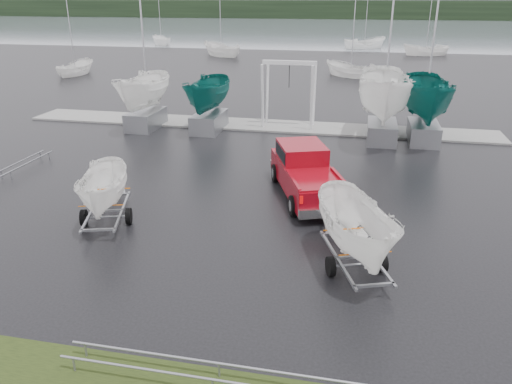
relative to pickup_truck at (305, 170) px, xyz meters
name	(u,v)px	position (x,y,z in m)	size (l,w,h in m)	color
ground_plane	(187,202)	(-4.52, -2.03, -1.02)	(120.00, 120.00, 0.00)	black
lake	(336,33)	(-4.52, 97.97, -1.03)	(300.00, 300.00, 0.00)	slate
dock	(254,125)	(-4.52, 10.97, -0.97)	(30.00, 3.00, 0.12)	gray
treeline	(349,10)	(-4.52, 167.97, 1.98)	(300.00, 8.00, 6.00)	black
far_hill	(350,3)	(-4.52, 175.97, 3.98)	(300.00, 6.00, 10.00)	#4C5651
pickup_truck	(305,170)	(0.00, 0.00, 0.00)	(3.90, 6.19, 1.95)	maroon
trailer_hitched	(361,184)	(2.24, -6.03, 1.78)	(2.36, 3.79, 5.18)	gray
trailer_parked	(100,157)	(-6.74, -4.41, 1.50)	(2.20, 3.79, 4.62)	gray
boat_hoist	(289,85)	(-2.35, 10.97, 1.65)	(3.30, 2.18, 4.12)	silver
keelboat_0	(142,70)	(-11.04, 8.97, 2.60)	(2.29, 3.20, 10.45)	gray
keelboat_1	(208,75)	(-6.97, 9.17, 2.37)	(2.16, 3.20, 6.83)	gray
keelboat_2	(389,58)	(3.34, 8.97, 3.62)	(2.92, 3.20, 11.10)	gray
keelboat_3	(431,68)	(5.64, 9.27, 3.14)	(2.61, 3.20, 10.78)	gray
mast_rack_0	(6,171)	(-13.52, -1.03, -0.67)	(0.56, 6.50, 0.06)	gray
mast_rack_2	(216,371)	(-0.52, -11.53, -0.67)	(7.00, 0.56, 0.06)	gray
moored_boat_0	(76,75)	(-27.50, 28.53, -1.01)	(2.23, 2.29, 10.92)	white
moored_boat_1	(221,56)	(-17.25, 48.40, -1.01)	(4.00, 3.99, 11.72)	white
moored_boat_2	(350,77)	(0.79, 33.08, -1.01)	(3.20, 3.18, 11.05)	white
moored_boat_3	(425,55)	(10.26, 54.85, -1.01)	(2.88, 2.83, 11.17)	white
moored_boat_4	(161,45)	(-31.60, 62.33, -1.01)	(3.23, 3.24, 11.02)	white
moored_boat_5	(364,49)	(1.88, 62.96, -1.01)	(3.72, 3.70, 11.57)	white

